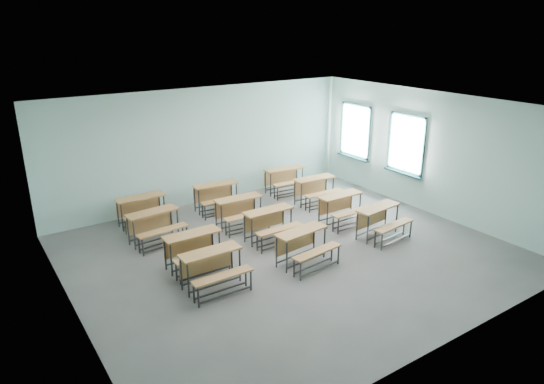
{
  "coord_description": "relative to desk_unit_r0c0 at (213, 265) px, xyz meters",
  "views": [
    {
      "loc": [
        -5.73,
        -7.81,
        4.82
      ],
      "look_at": [
        0.33,
        1.2,
        1.0
      ],
      "focal_mm": 32.0,
      "sensor_mm": 36.0,
      "label": 1
    }
  ],
  "objects": [
    {
      "name": "desk_unit_r1c1",
      "position": [
        2.08,
        1.17,
        0.0
      ],
      "size": [
        1.19,
        0.8,
        0.74
      ],
      "rotation": [
        0.0,
        0.0,
        -0.0
      ],
      "color": "#A56F3B",
      "rests_on": "ground"
    },
    {
      "name": "desk_unit_r3c1",
      "position": [
        1.94,
        3.53,
        0.0
      ],
      "size": [
        1.24,
        0.88,
        0.74
      ],
      "rotation": [
        0.0,
        0.0,
        -0.08
      ],
      "color": "#A56F3B",
      "rests_on": "ground"
    },
    {
      "name": "desk_unit_r1c0",
      "position": [
        0.06,
        0.94,
        0.0
      ],
      "size": [
        1.19,
        0.8,
        0.74
      ],
      "rotation": [
        0.0,
        0.0,
        0.0
      ],
      "color": "#A56F3B",
      "rests_on": "ground"
    },
    {
      "name": "desk_unit_r0c0",
      "position": [
        0.0,
        0.0,
        0.0
      ],
      "size": [
        1.19,
        0.8,
        0.74
      ],
      "rotation": [
        0.0,
        0.0,
        -0.01
      ],
      "color": "#A56F3B",
      "rests_on": "ground"
    },
    {
      "name": "desk_unit_r3c2",
      "position": [
        4.31,
        3.69,
        0.0
      ],
      "size": [
        1.25,
        0.89,
        0.74
      ],
      "rotation": [
        0.0,
        0.0,
        -0.08
      ],
      "color": "#A56F3B",
      "rests_on": "ground"
    },
    {
      "name": "desk_unit_r0c1",
      "position": [
        2.03,
        -0.19,
        0.0
      ],
      "size": [
        1.27,
        0.92,
        0.74
      ],
      "rotation": [
        0.0,
        0.0,
        0.11
      ],
      "color": "#A56F3B",
      "rests_on": "ground"
    },
    {
      "name": "desk_unit_r3c0",
      "position": [
        -0.06,
        3.67,
        0.0
      ],
      "size": [
        1.19,
        0.8,
        0.74
      ],
      "rotation": [
        0.0,
        0.0,
        0.01
      ],
      "color": "#A56F3B",
      "rests_on": "ground"
    },
    {
      "name": "desk_unit_r2c2",
      "position": [
        4.48,
        2.47,
        0.0
      ],
      "size": [
        1.22,
        0.85,
        0.74
      ],
      "rotation": [
        0.0,
        0.0,
        -0.05
      ],
      "color": "#A56F3B",
      "rests_on": "ground"
    },
    {
      "name": "desk_unit_r2c0",
      "position": [
        -0.16,
        2.56,
        0.0
      ],
      "size": [
        1.26,
        0.9,
        0.74
      ],
      "rotation": [
        0.0,
        0.0,
        0.09
      ],
      "color": "#A56F3B",
      "rests_on": "ground"
    },
    {
      "name": "desk_unit_r1c2",
      "position": [
        4.16,
        1.02,
        0.0
      ],
      "size": [
        1.19,
        0.8,
        0.74
      ],
      "rotation": [
        0.0,
        0.0,
        0.0
      ],
      "color": "#A56F3B",
      "rests_on": "ground"
    },
    {
      "name": "desk_unit_r2c1",
      "position": [
        1.92,
        2.25,
        0.0
      ],
      "size": [
        1.22,
        0.85,
        0.74
      ],
      "rotation": [
        0.0,
        0.0,
        -0.05
      ],
      "color": "#A56F3B",
      "rests_on": "ground"
    },
    {
      "name": "room",
      "position": [
        2.18,
        0.46,
        1.1
      ],
      "size": [
        9.04,
        8.04,
        3.24
      ],
      "color": "slate",
      "rests_on": "ground"
    },
    {
      "name": "desk_unit_r0c2",
      "position": [
        4.34,
        -0.12,
        0.0
      ],
      "size": [
        1.27,
        0.92,
        0.74
      ],
      "rotation": [
        0.0,
        0.0,
        0.11
      ],
      "color": "#A56F3B",
      "rests_on": "ground"
    }
  ]
}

